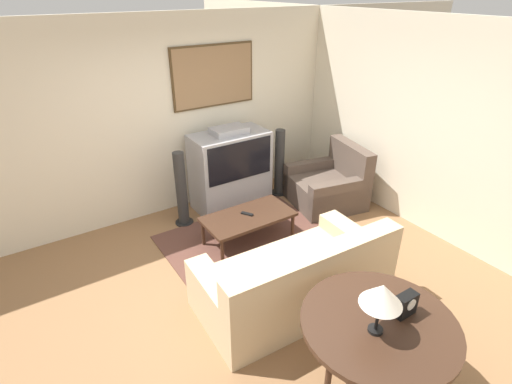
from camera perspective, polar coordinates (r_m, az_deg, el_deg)
The scene contains 14 objects.
ground_plane at distance 4.60m, azimuth -0.83°, elevation -13.01°, with size 12.00×12.00×0.00m, color #8E6642.
wall_back at distance 5.66m, azimuth -12.64°, elevation 10.20°, with size 12.00×0.10×2.70m.
wall_right at distance 5.61m, azimuth 22.63°, elevation 8.49°, with size 0.06×12.00×2.70m.
area_rug at distance 5.19m, azimuth -0.60°, elevation -7.47°, with size 2.08×1.76×0.01m.
tv at distance 5.84m, azimuth -3.68°, elevation 3.21°, with size 1.10×0.59×1.23m.
couch at distance 4.21m, azimuth 5.71°, elevation -12.46°, with size 1.99×1.07×0.86m.
armchair at distance 6.11m, azimuth 10.36°, elevation 0.85°, with size 1.14×1.12×0.90m.
coffee_table at distance 5.06m, azimuth -1.11°, elevation -3.71°, with size 1.14×0.60×0.40m.
console_table at distance 3.31m, azimuth 17.15°, elevation -18.12°, with size 1.18×1.18×0.75m.
table_lamp at distance 2.97m, azimuth 17.53°, elevation -13.91°, with size 0.30×0.30×0.43m.
mantel_clock at distance 3.33m, azimuth 20.59°, elevation -14.81°, with size 0.18×0.10×0.19m.
remote at distance 5.05m, azimuth -1.29°, elevation -3.14°, with size 0.12×0.16×0.02m.
speaker_tower_left at distance 5.49m, azimuth -10.61°, elevation 0.15°, with size 0.25×0.25×1.06m.
speaker_tower_right at distance 6.21m, azimuth 3.36°, elevation 3.98°, with size 0.25×0.25×1.06m.
Camera 1 is at (-1.85, -2.95, 3.00)m, focal length 28.00 mm.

